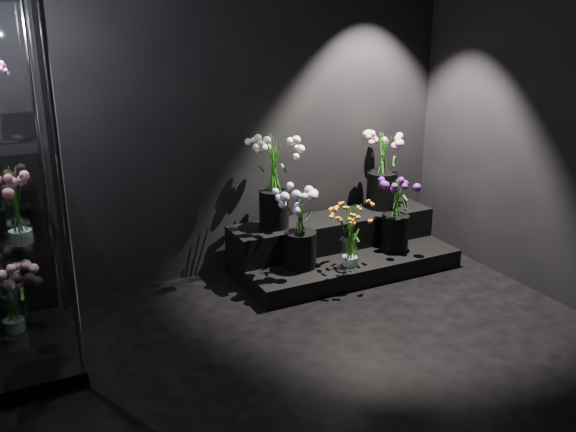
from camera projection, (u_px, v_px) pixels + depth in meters
floor at (355, 390)px, 3.76m from camera, size 4.00×4.00×0.00m
wall_back at (223, 104)px, 5.00m from camera, size 4.00×0.00×4.00m
display_riser at (339, 247)px, 5.46m from camera, size 1.83×0.81×0.41m
display_case at (3, 196)px, 3.73m from camera, size 0.59×0.99×2.18m
bouquet_orange_bells at (351, 233)px, 5.05m from camera, size 0.31×0.31×0.53m
bouquet_lilac at (300, 224)px, 4.99m from camera, size 0.44×0.44×0.64m
bouquet_purple at (396, 210)px, 5.33m from camera, size 0.37×0.37×0.62m
bouquet_cream_roses at (274, 174)px, 5.10m from camera, size 0.49×0.49×0.76m
bouquet_pink_roses at (383, 166)px, 5.61m from camera, size 0.48×0.48×0.67m
bouquet_case_pink at (17, 204)px, 3.59m from camera, size 0.38×0.38×0.44m
bouquet_case_base_pink at (10, 295)px, 4.14m from camera, size 0.32×0.32×0.50m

